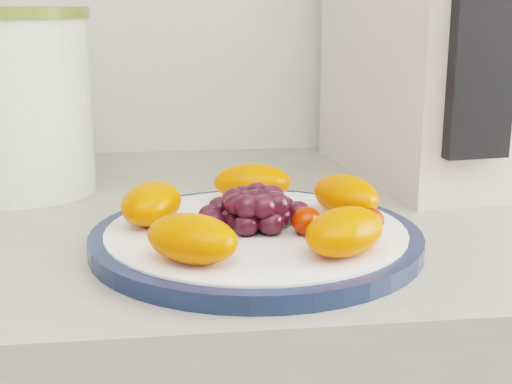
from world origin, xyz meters
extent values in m
cylinder|color=#121E3D|center=(-0.01, 1.06, 0.91)|extent=(0.29, 0.29, 0.01)
cylinder|color=white|center=(-0.01, 1.06, 0.91)|extent=(0.26, 0.26, 0.02)
cylinder|color=#417420|center=(-0.25, 1.29, 1.00)|extent=(0.20, 0.20, 0.19)
cylinder|color=olive|center=(-0.25, 1.29, 1.10)|extent=(0.21, 0.21, 0.01)
cube|color=beige|center=(0.26, 1.32, 1.09)|extent=(0.26, 0.34, 0.39)
cube|color=black|center=(0.22, 1.15, 1.10)|extent=(0.07, 0.03, 0.29)
ellipsoid|color=#EF4200|center=(0.08, 1.10, 0.94)|extent=(0.07, 0.09, 0.04)
ellipsoid|color=#EF4200|center=(0.00, 1.16, 0.94)|extent=(0.08, 0.06, 0.04)
ellipsoid|color=#EF4200|center=(-0.10, 1.09, 0.94)|extent=(0.07, 0.09, 0.04)
ellipsoid|color=#EF4200|center=(-0.07, 0.99, 0.94)|extent=(0.09, 0.09, 0.04)
ellipsoid|color=#EF4200|center=(0.05, 0.99, 0.94)|extent=(0.09, 0.09, 0.04)
ellipsoid|color=black|center=(-0.01, 1.06, 0.93)|extent=(0.02, 0.02, 0.02)
ellipsoid|color=black|center=(0.01, 1.06, 0.93)|extent=(0.02, 0.02, 0.02)
ellipsoid|color=black|center=(0.00, 1.08, 0.93)|extent=(0.02, 0.02, 0.02)
ellipsoid|color=black|center=(-0.02, 1.08, 0.93)|extent=(0.02, 0.02, 0.02)
ellipsoid|color=black|center=(-0.03, 1.06, 0.93)|extent=(0.02, 0.02, 0.02)
ellipsoid|color=black|center=(-0.02, 1.05, 0.93)|extent=(0.02, 0.02, 0.02)
ellipsoid|color=black|center=(0.00, 1.05, 0.93)|extent=(0.02, 0.02, 0.02)
ellipsoid|color=black|center=(0.03, 1.07, 0.93)|extent=(0.02, 0.02, 0.02)
ellipsoid|color=black|center=(0.02, 1.09, 0.93)|extent=(0.02, 0.02, 0.02)
ellipsoid|color=black|center=(0.00, 1.10, 0.93)|extent=(0.02, 0.02, 0.02)
ellipsoid|color=black|center=(-0.02, 1.10, 0.93)|extent=(0.02, 0.02, 0.02)
ellipsoid|color=black|center=(-0.04, 1.09, 0.93)|extent=(0.02, 0.02, 0.02)
ellipsoid|color=black|center=(-0.05, 1.07, 0.93)|extent=(0.02, 0.02, 0.02)
ellipsoid|color=black|center=(-0.05, 1.05, 0.93)|extent=(0.02, 0.02, 0.02)
ellipsoid|color=black|center=(-0.01, 1.06, 0.94)|extent=(0.02, 0.02, 0.02)
ellipsoid|color=black|center=(0.00, 1.08, 0.94)|extent=(0.02, 0.02, 0.02)
ellipsoid|color=black|center=(-0.01, 1.08, 0.94)|extent=(0.02, 0.02, 0.02)
ellipsoid|color=black|center=(-0.02, 1.08, 0.94)|extent=(0.02, 0.02, 0.02)
ellipsoid|color=black|center=(-0.03, 1.07, 0.94)|extent=(0.02, 0.02, 0.02)
ellipsoid|color=black|center=(-0.03, 1.06, 0.94)|extent=(0.02, 0.02, 0.02)
ellipsoid|color=black|center=(-0.02, 1.05, 0.94)|extent=(0.02, 0.02, 0.02)
ellipsoid|color=black|center=(-0.01, 1.04, 0.94)|extent=(0.02, 0.02, 0.02)
ellipsoid|color=black|center=(0.00, 1.05, 0.94)|extent=(0.02, 0.02, 0.02)
ellipsoid|color=#C11600|center=(0.05, 1.03, 0.93)|extent=(0.03, 0.03, 0.02)
ellipsoid|color=#C11600|center=(0.08, 1.04, 0.93)|extent=(0.04, 0.04, 0.02)
ellipsoid|color=#C11600|center=(0.07, 1.00, 0.93)|extent=(0.04, 0.04, 0.02)
ellipsoid|color=#C11600|center=(0.03, 1.04, 0.93)|extent=(0.04, 0.04, 0.02)
camera|label=1|loc=(-0.09, 0.48, 1.11)|focal=50.00mm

